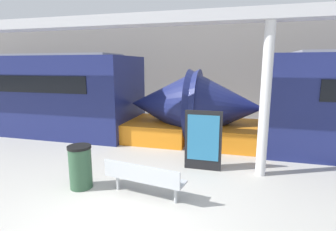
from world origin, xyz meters
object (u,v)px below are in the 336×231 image
object	(u,v)px
bench_near	(143,177)
support_column_near	(265,102)
poster_board	(203,140)
trash_bin	(80,167)
train_right	(13,94)

from	to	relation	value
bench_near	support_column_near	distance (m)	3.43
bench_near	poster_board	world-z (taller)	poster_board
support_column_near	bench_near	bearing A→B (deg)	-142.79
trash_bin	bench_near	bearing A→B (deg)	-2.54
trash_bin	poster_board	size ratio (longest dim) A/B	0.62
train_right	support_column_near	distance (m)	10.51
train_right	support_column_near	size ratio (longest dim) A/B	4.30
bench_near	trash_bin	size ratio (longest dim) A/B	1.82
bench_near	trash_bin	xyz separation A→B (m)	(-1.54, 0.07, 0.03)
bench_near	train_right	bearing A→B (deg)	159.38
train_right	bench_near	world-z (taller)	train_right
support_column_near	trash_bin	bearing A→B (deg)	-155.69
trash_bin	poster_board	bearing A→B (deg)	34.84
poster_board	train_right	bearing A→B (deg)	163.18
bench_near	trash_bin	world-z (taller)	trash_bin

